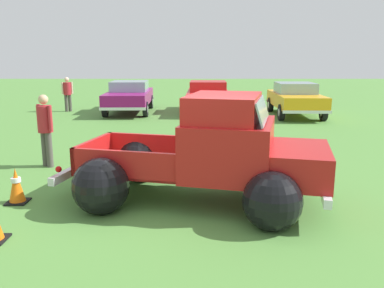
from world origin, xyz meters
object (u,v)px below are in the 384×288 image
spectator_1 (67,92)px  lane_cone_0 (16,186)px  show_car_2 (295,98)px  show_car_0 (129,95)px  show_car_1 (207,95)px  spectator_0 (45,126)px  vintage_pickup_truck (213,160)px

spectator_1 → lane_cone_0: bearing=161.9°
show_car_2 → lane_cone_0: (-7.62, -10.67, -0.47)m
show_car_0 → show_car_2: same height
show_car_1 → spectator_0: (-4.15, -9.33, 0.19)m
show_car_2 → spectator_1: bearing=-96.1°
show_car_0 → lane_cone_0: size_ratio=7.28×
show_car_1 → vintage_pickup_truck: bearing=0.1°
spectator_0 → lane_cone_0: spectator_0 is taller
show_car_1 → show_car_0: bearing=-88.9°
show_car_1 → spectator_1: 6.60m
show_car_2 → lane_cone_0: 13.12m
show_car_0 → spectator_1: spectator_1 is taller
show_car_0 → show_car_1: same height
show_car_2 → lane_cone_0: show_car_2 is taller
show_car_1 → show_car_2: bearing=76.0°
show_car_1 → lane_cone_0: show_car_1 is taller
show_car_1 → show_car_2: (3.77, -1.06, -0.00)m
spectator_0 → spectator_1: size_ratio=1.06×
show_car_0 → spectator_0: (-0.51, -9.37, 0.18)m
spectator_0 → show_car_0: bearing=33.5°
show_car_1 → show_car_2: size_ratio=0.98×
vintage_pickup_truck → spectator_1: vintage_pickup_truck is taller
spectator_0 → spectator_1: 9.96m
show_car_2 → vintage_pickup_truck: bearing=-19.7°
spectator_1 → lane_cone_0: (2.74, -12.06, -0.60)m
show_car_1 → show_car_2: 3.92m
spectator_1 → vintage_pickup_truck: bearing=176.6°
show_car_1 → spectator_0: size_ratio=2.47×
show_car_0 → show_car_2: 7.49m
show_car_1 → spectator_0: bearing=-22.2°
show_car_2 → spectator_0: spectator_0 is taller
vintage_pickup_truck → show_car_2: (4.12, 10.60, 0.02)m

